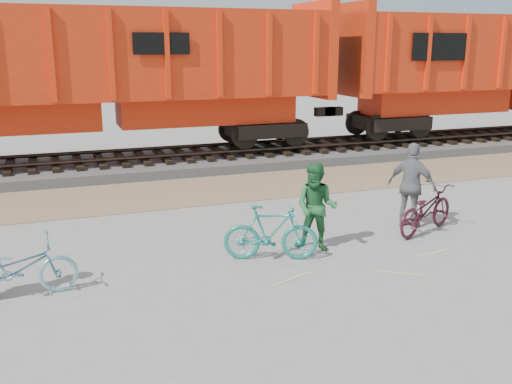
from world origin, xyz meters
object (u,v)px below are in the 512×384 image
at_px(hopper_car_center, 106,72).
at_px(bicycle_teal, 271,233).
at_px(bicycle_maroon, 426,209).
at_px(hopper_car_right, 503,66).
at_px(person_woman, 412,186).
at_px(bicycle_blue, 17,269).
at_px(person_man, 316,207).

height_order(hopper_car_center, bicycle_teal, hopper_car_center).
distance_m(bicycle_teal, bicycle_maroon, 3.63).
relative_size(hopper_car_right, person_woman, 7.64).
height_order(hopper_car_center, bicycle_blue, hopper_car_center).
bearing_deg(bicycle_blue, bicycle_maroon, -88.51).
height_order(bicycle_maroon, person_woman, person_woman).
bearing_deg(person_woman, hopper_car_right, -80.23).
relative_size(hopper_car_right, bicycle_teal, 8.19).
distance_m(bicycle_teal, person_man, 1.07).
xyz_separation_m(hopper_car_center, bicycle_teal, (1.85, -8.85, -2.49)).
distance_m(hopper_car_right, bicycle_teal, 16.04).
bearing_deg(bicycle_maroon, person_woman, -9.78).
height_order(bicycle_blue, bicycle_teal, bicycle_teal).
height_order(bicycle_blue, person_man, person_man).
xyz_separation_m(bicycle_teal, bicycle_maroon, (3.61, 0.37, -0.02)).
relative_size(hopper_car_center, bicycle_teal, 8.19).
bearing_deg(bicycle_maroon, hopper_car_right, -72.18).
height_order(bicycle_blue, person_woman, person_woman).
distance_m(hopper_car_right, bicycle_blue, 19.76).
xyz_separation_m(hopper_car_right, bicycle_maroon, (-9.54, -8.48, -2.51)).
distance_m(hopper_car_center, hopper_car_right, 15.00).
distance_m(bicycle_blue, bicycle_maroon, 7.88).
xyz_separation_m(hopper_car_center, bicycle_blue, (-2.40, -9.01, -2.54)).
bearing_deg(person_woman, person_man, 72.55).
height_order(hopper_car_center, bicycle_maroon, hopper_car_center).
xyz_separation_m(hopper_car_right, person_woman, (-9.64, -8.08, -2.09)).
bearing_deg(person_woman, hopper_car_center, 3.38).
bearing_deg(bicycle_blue, bicycle_teal, -90.20).
bearing_deg(bicycle_teal, hopper_car_center, 32.82).
bearing_deg(person_man, hopper_car_center, 146.69).
xyz_separation_m(hopper_car_center, person_woman, (5.36, -8.08, -2.09)).
bearing_deg(hopper_car_right, person_woman, -140.03).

